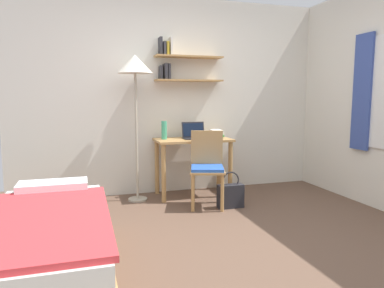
# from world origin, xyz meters

# --- Properties ---
(ground_plane) EXTENTS (5.28, 5.28, 0.00)m
(ground_plane) POSITION_xyz_m (0.00, 0.00, 0.00)
(ground_plane) COLOR brown
(wall_back) EXTENTS (4.40, 0.27, 2.60)m
(wall_back) POSITION_xyz_m (-0.00, 2.02, 1.31)
(wall_back) COLOR silver
(wall_back) RESTS_ON ground_plane
(bed) EXTENTS (0.87, 1.83, 0.54)m
(bed) POSITION_xyz_m (-1.53, -0.07, 0.24)
(bed) COLOR #B2844C
(bed) RESTS_ON ground_plane
(desk) EXTENTS (0.98, 0.51, 0.76)m
(desk) POSITION_xyz_m (0.12, 1.70, 0.60)
(desk) COLOR #B2844C
(desk) RESTS_ON ground_plane
(desk_chair) EXTENTS (0.51, 0.52, 0.89)m
(desk_chair) POSITION_xyz_m (0.15, 1.22, 0.49)
(desk_chair) COLOR #B2844C
(desk_chair) RESTS_ON ground_plane
(standing_lamp) EXTENTS (0.43, 0.43, 1.80)m
(standing_lamp) POSITION_xyz_m (-0.62, 1.68, 1.61)
(standing_lamp) COLOR #B2A893
(standing_lamp) RESTS_ON ground_plane
(laptop) EXTENTS (0.31, 0.22, 0.21)m
(laptop) POSITION_xyz_m (0.14, 1.73, 0.81)
(laptop) COLOR black
(laptop) RESTS_ON desk
(water_bottle) EXTENTS (0.07, 0.07, 0.24)m
(water_bottle) POSITION_xyz_m (-0.25, 1.76, 0.87)
(water_bottle) COLOR #42A87F
(water_bottle) RESTS_ON desk
(book_stack) EXTENTS (0.19, 0.25, 0.11)m
(book_stack) POSITION_xyz_m (0.43, 1.67, 0.81)
(book_stack) COLOR gold
(book_stack) RESTS_ON desk
(handbag) EXTENTS (0.31, 0.12, 0.43)m
(handbag) POSITION_xyz_m (0.38, 1.06, 0.15)
(handbag) COLOR #232328
(handbag) RESTS_ON ground_plane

